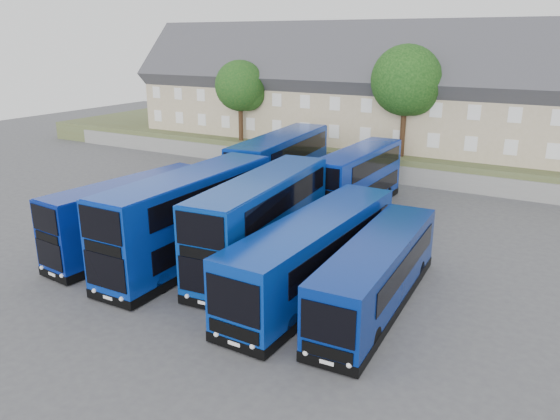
{
  "coord_description": "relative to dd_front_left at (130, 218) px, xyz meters",
  "views": [
    {
      "loc": [
        15.86,
        -19.08,
        11.6
      ],
      "look_at": [
        1.0,
        6.66,
        2.2
      ],
      "focal_mm": 35.0,
      "sensor_mm": 36.0,
      "label": 1
    }
  ],
  "objects": [
    {
      "name": "earth_bank",
      "position": [
        5.88,
        32.19,
        -0.99
      ],
      "size": [
        80.0,
        20.0,
        2.0
      ],
      "primitive_type": "cube",
      "color": "brown",
      "rests_on": "ground"
    },
    {
      "name": "tree_mid",
      "position": [
        8.03,
        23.79,
        6.07
      ],
      "size": [
        5.76,
        5.76,
        9.18
      ],
      "color": "#382314",
      "rests_on": "earth_bank"
    },
    {
      "name": "terrace_row",
      "position": [
        5.88,
        28.19,
        4.6
      ],
      "size": [
        54.0,
        10.4,
        11.2
      ],
      "color": "tan",
      "rests_on": "earth_bank"
    },
    {
      "name": "dd_rear_right",
      "position": [
        7.98,
        13.71,
        0.1
      ],
      "size": [
        2.62,
        10.76,
        4.26
      ],
      "rotation": [
        0.0,
        0.0,
        -0.02
      ],
      "color": "#08299F",
      "rests_on": "ground"
    },
    {
      "name": "retaining_wall",
      "position": [
        5.88,
        22.19,
        -1.24
      ],
      "size": [
        70.0,
        0.4,
        1.5
      ],
      "primitive_type": "cube",
      "color": "slate",
      "rests_on": "ground"
    },
    {
      "name": "dd_front_mid",
      "position": [
        3.82,
        0.51,
        0.37
      ],
      "size": [
        2.87,
        12.11,
        4.81
      ],
      "rotation": [
        0.0,
        0.0,
        0.01
      ],
      "color": "#082C9B",
      "rests_on": "ground"
    },
    {
      "name": "dd_front_right",
      "position": [
        7.36,
        2.13,
        0.32
      ],
      "size": [
        3.8,
        12.05,
        4.72
      ],
      "rotation": [
        0.0,
        0.0,
        0.09
      ],
      "color": "#083395",
      "rests_on": "ground"
    },
    {
      "name": "ground",
      "position": [
        5.88,
        -1.81,
        -1.99
      ],
      "size": [
        120.0,
        120.0,
        0.0
      ],
      "primitive_type": "plane",
      "color": "#4B4B51",
      "rests_on": "ground"
    },
    {
      "name": "coach_east_a",
      "position": [
        11.15,
        0.69,
        -0.23
      ],
      "size": [
        3.05,
        13.2,
        3.59
      ],
      "rotation": [
        0.0,
        0.0,
        -0.02
      ],
      "color": "#082E96",
      "rests_on": "ground"
    },
    {
      "name": "tree_west",
      "position": [
        -7.97,
        23.29,
        5.06
      ],
      "size": [
        4.8,
        4.8,
        7.65
      ],
      "color": "#382314",
      "rests_on": "earth_bank"
    },
    {
      "name": "dd_front_left",
      "position": [
        0.0,
        0.0,
        0.0
      ],
      "size": [
        3.31,
        10.4,
        4.06
      ],
      "rotation": [
        0.0,
        0.0,
        -0.1
      ],
      "color": "navy",
      "rests_on": "ground"
    },
    {
      "name": "coach_east_b",
      "position": [
        14.37,
        0.5,
        -0.45
      ],
      "size": [
        2.97,
        11.63,
        3.15
      ],
      "rotation": [
        0.0,
        0.0,
        0.05
      ],
      "color": "navy",
      "rests_on": "ground"
    },
    {
      "name": "dd_rear_left",
      "position": [
        2.24,
        12.96,
        0.4
      ],
      "size": [
        3.98,
        12.42,
        4.86
      ],
      "rotation": [
        0.0,
        0.0,
        0.1
      ],
      "color": "navy",
      "rests_on": "ground"
    }
  ]
}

